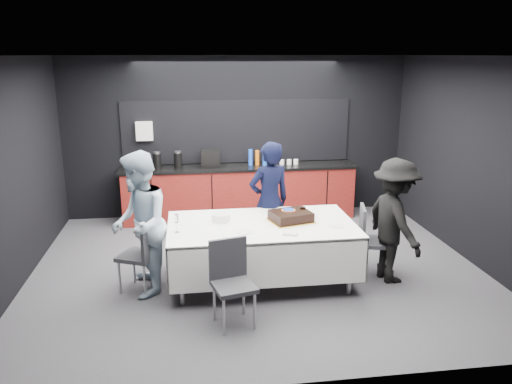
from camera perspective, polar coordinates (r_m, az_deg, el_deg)
ground at (r=6.88m, az=0.12°, el=-8.68°), size 6.00×6.00×0.00m
room_shell at (r=6.35m, az=0.12°, el=6.80°), size 6.04×5.04×2.82m
kitchenette at (r=8.78m, az=-2.00°, el=0.46°), size 4.10×0.64×2.05m
party_table at (r=6.27m, az=0.63°, el=-4.82°), size 2.32×1.32×0.78m
cake_assembly at (r=6.31m, az=4.00°, el=-2.78°), size 0.60×0.54×0.16m
plate_stack at (r=6.31m, az=-4.01°, el=-2.92°), size 0.23×0.23×0.10m
loose_plate_near at (r=5.94m, az=-1.20°, el=-4.53°), size 0.21×0.21×0.01m
loose_plate_right_a at (r=6.53m, az=6.14°, el=-2.76°), size 0.21×0.21×0.01m
loose_plate_right_b at (r=6.20m, az=9.18°, el=-3.86°), size 0.18×0.18×0.01m
loose_plate_far at (r=6.62m, az=1.26°, el=-2.41°), size 0.18×0.18×0.01m
fork_pile at (r=5.86m, az=3.93°, el=-4.77°), size 0.20×0.17×0.03m
champagne_flute at (r=5.95m, az=-9.09°, el=-3.14°), size 0.06×0.06×0.22m
chair_left at (r=6.21m, az=-12.74°, el=-6.50°), size 0.56×0.56×0.92m
chair_right at (r=6.68m, az=12.94°, el=-4.90°), size 0.51×0.51×0.92m
chair_near at (r=5.39m, az=-2.84°, el=-9.58°), size 0.51×0.51×0.92m
person_center at (r=6.92m, az=1.53°, el=-1.09°), size 0.71×0.57×1.68m
person_left at (r=6.07m, az=-13.18°, el=-3.63°), size 0.73×0.90×1.74m
person_right at (r=6.51m, az=15.52°, el=-3.20°), size 0.74×1.11×1.59m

